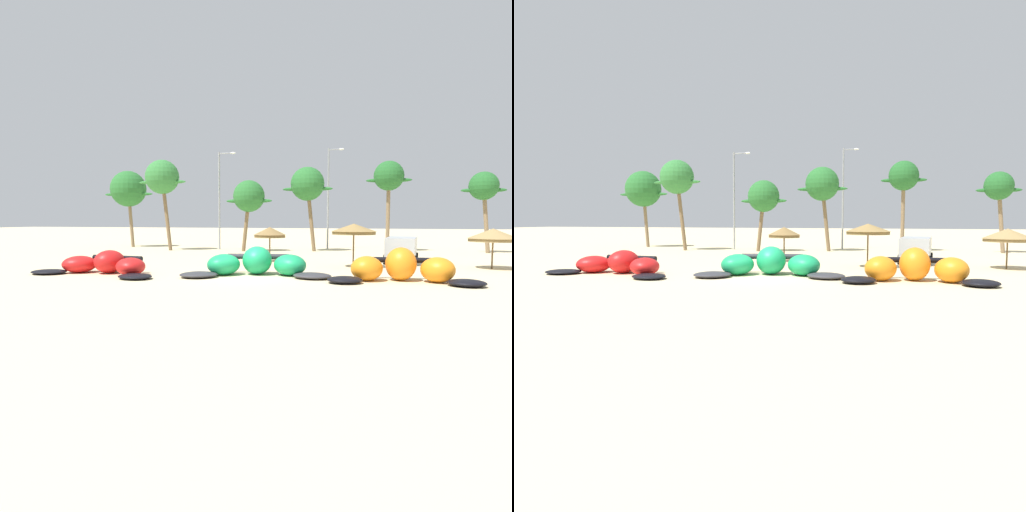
# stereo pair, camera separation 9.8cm
# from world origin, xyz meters

# --- Properties ---
(ground_plane) EXTENTS (260.00, 260.00, 0.00)m
(ground_plane) POSITION_xyz_m (0.00, 0.00, 0.00)
(ground_plane) COLOR beige
(kite_far_left) EXTENTS (8.27, 4.14, 1.34)m
(kite_far_left) POSITION_xyz_m (-8.30, -0.71, 0.52)
(kite_far_left) COLOR black
(kite_far_left) RESTS_ON ground
(kite_left) EXTENTS (8.41, 4.73, 1.60)m
(kite_left) POSITION_xyz_m (0.25, 1.04, 0.61)
(kite_left) COLOR #333338
(kite_left) RESTS_ON ground
(kite_left_of_center) EXTENTS (7.73, 3.77, 1.70)m
(kite_left_of_center) POSITION_xyz_m (7.97, 0.51, 0.65)
(kite_left_of_center) COLOR black
(kite_left_of_center) RESTS_ON ground
(beach_umbrella_near_van) EXTENTS (2.40, 2.40, 2.56)m
(beach_umbrella_near_van) POSITION_xyz_m (-1.04, 9.23, 2.17)
(beach_umbrella_near_van) COLOR brown
(beach_umbrella_near_van) RESTS_ON ground
(beach_umbrella_middle) EXTENTS (2.91, 2.91, 2.84)m
(beach_umbrella_middle) POSITION_xyz_m (5.18, 6.73, 2.49)
(beach_umbrella_middle) COLOR brown
(beach_umbrella_middle) RESTS_ON ground
(beach_umbrella_near_palms) EXTENTS (3.01, 3.01, 2.55)m
(beach_umbrella_near_palms) POSITION_xyz_m (13.66, 8.20, 2.14)
(beach_umbrella_near_palms) COLOR brown
(beach_umbrella_near_palms) RESTS_ON ground
(parked_van) EXTENTS (2.52, 4.89, 1.84)m
(parked_van) POSITION_xyz_m (8.29, 10.83, 1.09)
(parked_van) COLOR #B2B7BC
(parked_van) RESTS_ON ground
(palm_leftmost) EXTENTS (5.99, 4.00, 8.51)m
(palm_leftmost) POSITION_xyz_m (-20.68, 22.32, 6.46)
(palm_leftmost) COLOR #7F6647
(palm_leftmost) RESTS_ON ground
(palm_left) EXTENTS (5.10, 3.40, 9.03)m
(palm_left) POSITION_xyz_m (-14.42, 18.36, 7.24)
(palm_left) COLOR brown
(palm_left) RESTS_ON ground
(palm_left_of_gap) EXTENTS (4.60, 3.07, 6.88)m
(palm_left_of_gap) POSITION_xyz_m (-5.61, 19.12, 5.27)
(palm_left_of_gap) COLOR brown
(palm_left_of_gap) RESTS_ON ground
(palm_center_left) EXTENTS (4.93, 3.29, 8.20)m
(palm_center_left) POSITION_xyz_m (-0.23, 21.07, 6.47)
(palm_center_left) COLOR brown
(palm_center_left) RESTS_ON ground
(palm_center_right) EXTENTS (4.30, 2.87, 8.74)m
(palm_center_right) POSITION_xyz_m (7.37, 22.88, 7.16)
(palm_center_right) COLOR #7F6647
(palm_center_right) RESTS_ON ground
(palm_right_of_gap) EXTENTS (3.91, 2.61, 7.48)m
(palm_right_of_gap) POSITION_xyz_m (15.77, 22.91, 6.03)
(palm_right_of_gap) COLOR #7F6647
(palm_right_of_gap) RESTS_ON ground
(lamppost_west) EXTENTS (1.88, 0.24, 9.95)m
(lamppost_west) POSITION_xyz_m (-9.20, 20.99, 5.53)
(lamppost_west) COLOR gray
(lamppost_west) RESTS_ON ground
(lamppost_west_center) EXTENTS (1.68, 0.24, 10.46)m
(lamppost_west_center) POSITION_xyz_m (1.44, 24.85, 5.77)
(lamppost_west_center) COLOR gray
(lamppost_west_center) RESTS_ON ground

